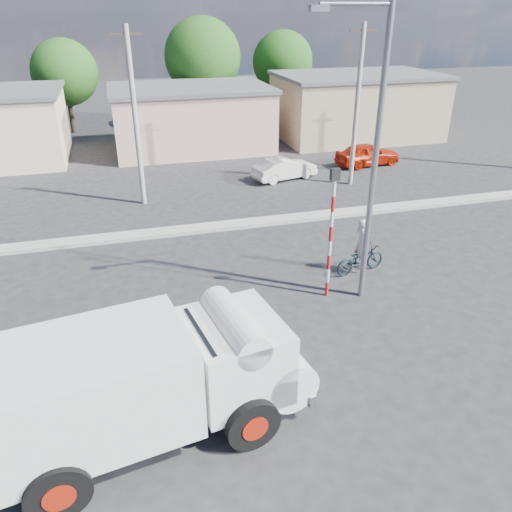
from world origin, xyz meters
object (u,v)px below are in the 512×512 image
object	(u,v)px
car_red	(368,154)
traffic_pole	(331,224)
truck	(154,379)
car_cream	(284,168)
streetlight	(371,149)
cyclist	(361,250)
bicycle	(360,259)

from	to	relation	value
car_red	traffic_pole	bearing A→B (deg)	141.10
car_red	traffic_pole	distance (m)	16.00
truck	car_red	bearing A→B (deg)	42.29
car_cream	car_red	world-z (taller)	car_red
streetlight	car_cream	bearing A→B (deg)	82.35
truck	traffic_pole	world-z (taller)	traffic_pole
truck	cyclist	world-z (taller)	truck
streetlight	car_red	bearing A→B (deg)	61.89
bicycle	car_red	size ratio (longest dim) A/B	0.50
car_cream	traffic_pole	distance (m)	12.73
truck	bicycle	xyz separation A→B (m)	(7.75, 5.77, -1.02)
truck	streetlight	distance (m)	8.80
bicycle	car_cream	bearing A→B (deg)	-15.83
car_red	streetlight	world-z (taller)	streetlight
bicycle	cyclist	size ratio (longest dim) A/B	1.13
car_cream	streetlight	distance (m)	13.43
car_red	truck	bearing A→B (deg)	134.39
truck	streetlight	xyz separation A→B (m)	(6.91, 4.26, 3.41)
cyclist	car_cream	size ratio (longest dim) A/B	0.48
car_red	streetlight	xyz separation A→B (m)	(-7.39, -13.83, 4.29)
bicycle	car_red	xyz separation A→B (m)	(6.55, 12.33, 0.15)
car_red	cyclist	bearing A→B (deg)	144.73
truck	car_red	world-z (taller)	truck
streetlight	cyclist	bearing A→B (deg)	60.80
truck	car_red	size ratio (longest dim) A/B	1.78
streetlight	bicycle	bearing A→B (deg)	60.80
cyclist	bicycle	bearing A→B (deg)	-0.00
bicycle	cyclist	xyz separation A→B (m)	(0.00, 0.00, 0.36)
car_cream	traffic_pole	bearing A→B (deg)	152.72
bicycle	car_cream	size ratio (longest dim) A/B	0.54
truck	car_cream	xyz separation A→B (m)	(8.60, 16.85, -0.94)
cyclist	car_red	size ratio (longest dim) A/B	0.44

